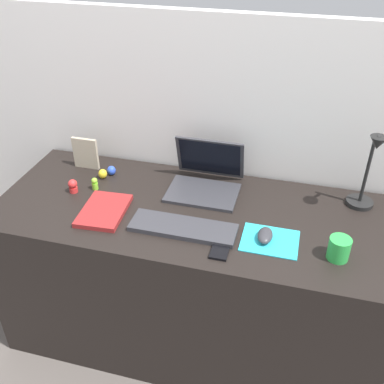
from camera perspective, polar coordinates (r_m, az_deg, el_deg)
name	(u,v)px	position (r m, az deg, el deg)	size (l,w,h in m)	color
ground_plane	(190,330)	(2.34, -0.22, -17.15)	(6.00, 6.00, 0.00)	#59514C
back_wall	(210,170)	(2.14, 2.32, 2.83)	(2.82, 0.05, 1.44)	silver
desk	(190,276)	(2.07, -0.24, -10.64)	(1.62, 0.66, 0.74)	black
laptop	(206,177)	(1.95, 1.79, 1.93)	(0.30, 0.27, 0.21)	#333338
keyboard	(183,228)	(1.72, -1.13, -4.55)	(0.41, 0.13, 0.02)	#333338
mousepad	(270,241)	(1.70, 9.86, -6.11)	(0.21, 0.17, 0.00)	#28B7CC
mouse	(265,235)	(1.69, 9.26, -5.47)	(0.06, 0.10, 0.03)	#333338
cell_phone	(221,248)	(1.64, 3.69, -7.10)	(0.06, 0.13, 0.01)	black
desk_lamp	(368,174)	(1.88, 21.44, 2.17)	(0.11, 0.16, 0.35)	black
notebook_pad	(104,211)	(1.85, -11.12, -2.33)	(0.17, 0.24, 0.02)	maroon
picture_frame	(86,153)	(2.14, -13.37, 4.81)	(0.12, 0.02, 0.15)	#B2A58C
coffee_mug	(339,249)	(1.66, 18.17, -6.85)	(0.08, 0.08, 0.08)	green
toy_figurine_lime	(95,184)	(1.99, -12.24, 1.05)	(0.03, 0.03, 0.06)	#8CDB33
toy_figurine_red	(73,186)	(1.99, -14.90, 0.75)	(0.04, 0.04, 0.06)	red
toy_figurine_blue	(111,170)	(2.09, -10.19, 2.71)	(0.04, 0.04, 0.04)	blue
toy_figurine_yellow	(103,174)	(2.07, -11.27, 2.28)	(0.04, 0.04, 0.04)	yellow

